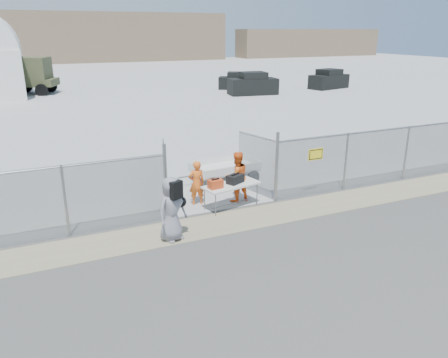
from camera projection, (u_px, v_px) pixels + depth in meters
name	position (u px, v px, depth m)	size (l,w,h in m)	color
ground	(251.00, 233.00, 13.10)	(160.00, 160.00, 0.00)	#3E3E3E
tarmac_inside	(82.00, 84.00, 49.46)	(160.00, 80.00, 0.01)	#A8A8A8
dirt_strip	(237.00, 221.00, 13.96)	(44.00, 1.60, 0.01)	gray
distant_hills	(84.00, 37.00, 81.08)	(140.00, 6.00, 9.00)	#7F684F
chain_link_fence	(224.00, 179.00, 14.47)	(40.00, 0.20, 2.20)	gray
folding_table	(231.00, 196.00, 14.90)	(1.97, 0.82, 0.84)	silver
orange_bag	(215.00, 184.00, 14.36)	(0.46, 0.31, 0.29)	#D14419
black_duffel	(235.00, 179.00, 14.85)	(0.60, 0.35, 0.29)	black
security_worker_left	(197.00, 183.00, 15.05)	(0.57, 0.38, 1.57)	orange
security_worker_right	(237.00, 177.00, 15.30)	(0.88, 0.69, 1.81)	orange
visitor	(172.00, 209.00, 12.41)	(0.93, 0.61, 1.91)	gray
utility_trailer	(225.00, 170.00, 17.64)	(3.39, 1.75, 0.82)	silver
military_truck	(17.00, 76.00, 41.05)	(7.11, 2.63, 3.39)	#45492C
parked_vehicle_near	(253.00, 84.00, 40.91)	(4.50, 2.04, 2.04)	black
parked_vehicle_mid	(237.00, 81.00, 44.69)	(3.74, 1.69, 1.69)	black
parked_vehicle_far	(329.00, 79.00, 45.17)	(4.28, 1.93, 1.93)	black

